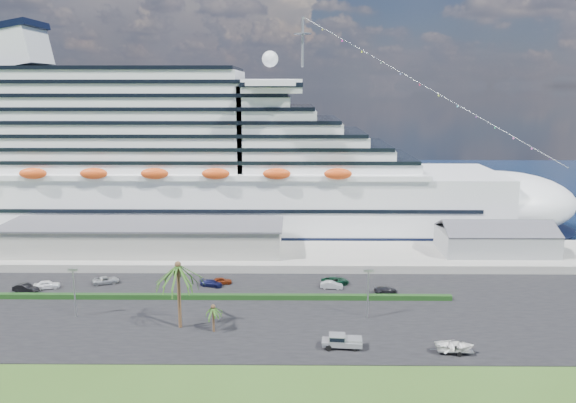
{
  "coord_description": "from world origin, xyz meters",
  "views": [
    {
      "loc": [
        7.8,
        -78.48,
        37.4
      ],
      "look_at": [
        6.76,
        30.0,
        15.07
      ],
      "focal_mm": 35.0,
      "sensor_mm": 36.0,
      "label": 1
    }
  ],
  "objects_px": {
    "cruise_ship": "(179,168)",
    "parked_car_3": "(211,283)",
    "boat_trailer": "(455,346)",
    "pickup_truck": "(341,341)"
  },
  "relations": [
    {
      "from": "cruise_ship",
      "to": "parked_car_3",
      "type": "xyz_separation_m",
      "value": [
        13.81,
        -41.55,
        -15.94
      ]
    },
    {
      "from": "parked_car_3",
      "to": "cruise_ship",
      "type": "bearing_deg",
      "value": 35.03
    },
    {
      "from": "parked_car_3",
      "to": "boat_trailer",
      "type": "xyz_separation_m",
      "value": [
        38.5,
        -26.94,
        0.56
      ]
    },
    {
      "from": "pickup_truck",
      "to": "parked_car_3",
      "type": "bearing_deg",
      "value": 131.64
    },
    {
      "from": "cruise_ship",
      "to": "parked_car_3",
      "type": "bearing_deg",
      "value": -71.61
    },
    {
      "from": "boat_trailer",
      "to": "parked_car_3",
      "type": "bearing_deg",
      "value": 145.01
    },
    {
      "from": "cruise_ship",
      "to": "boat_trailer",
      "type": "distance_m",
      "value": 87.55
    },
    {
      "from": "parked_car_3",
      "to": "boat_trailer",
      "type": "distance_m",
      "value": 46.99
    },
    {
      "from": "cruise_ship",
      "to": "pickup_truck",
      "type": "xyz_separation_m",
      "value": [
        36.35,
        -66.9,
        -15.45
      ]
    },
    {
      "from": "parked_car_3",
      "to": "boat_trailer",
      "type": "bearing_deg",
      "value": -108.34
    }
  ]
}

